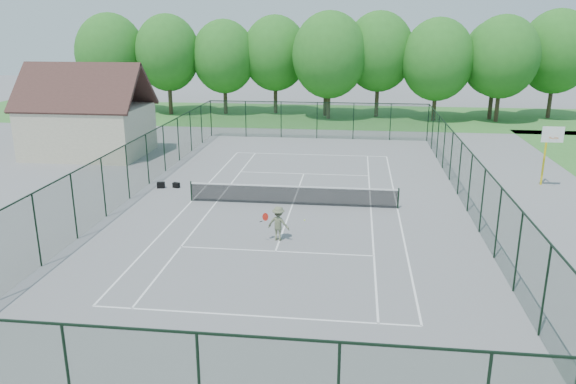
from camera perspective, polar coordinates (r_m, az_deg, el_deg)
name	(u,v)px	position (r m, az deg, el deg)	size (l,w,h in m)	color
ground	(293,205)	(29.75, 0.46, -1.29)	(140.00, 140.00, 0.00)	gray
grass_far	(325,116)	(58.91, 3.78, 7.74)	(80.00, 16.00, 0.01)	#3F8335
court_lines	(293,205)	(29.74, 0.46, -1.29)	(11.05, 23.85, 0.01)	white
tennis_net	(293,194)	(29.57, 0.47, -0.23)	(11.08, 0.08, 1.10)	black
fence_enclosure	(293,176)	(29.30, 0.47, 1.61)	(18.05, 36.05, 3.02)	#193720
utility_building	(87,112)	(43.08, -19.77, 7.65)	(8.60, 6.27, 6.63)	beige
tree_line_far	(326,57)	(58.28, 3.89, 13.56)	(39.40, 6.40, 9.70)	#423322
basketball_goal	(549,144)	(35.66, 25.00, 4.44)	(1.20, 1.43, 3.65)	yellow
sports_bag_a	(161,185)	(33.53, -12.79, 0.69)	(0.44, 0.26, 0.35)	black
sports_bag_b	(176,185)	(33.42, -11.29, 0.69)	(0.39, 0.24, 0.30)	black
tennis_player	(278,223)	(24.72, -0.98, -3.21)	(2.03, 0.92, 1.55)	#62694B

